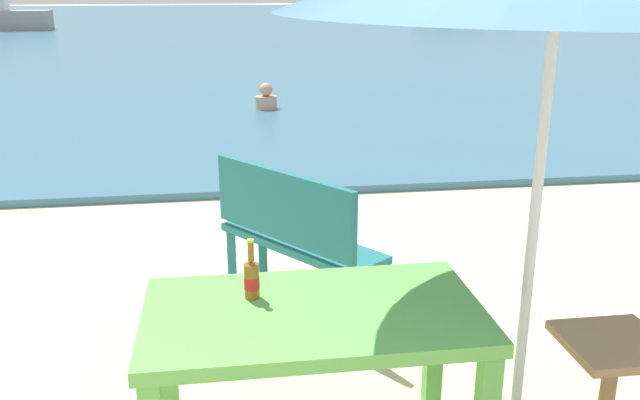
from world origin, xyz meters
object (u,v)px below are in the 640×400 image
Objects in this scene: boat_barge at (448,7)px; boat_sailboat at (1,18)px; side_table_wood at (610,377)px; bench_teal_center at (293,232)px; beer_bottle_amber at (252,278)px; swimmer_person at (266,99)px; boat_cargo_ship at (508,2)px; picnic_table_green at (314,332)px.

boat_sailboat is at bearing -161.11° from boat_barge.
side_table_wood is 2.01m from bench_teal_center.
bench_teal_center is (0.32, 1.36, -0.31)m from beer_bottle_amber.
bench_teal_center is at bearing -109.76° from boat_barge.
side_table_wood is at bearing -7.09° from beer_bottle_amber.
swimmer_person is at bearing -113.88° from boat_barge.
beer_bottle_amber is at bearing -103.16° from bench_teal_center.
boat_barge is at bearing 66.12° from swimmer_person.
boat_cargo_ship reaches higher than swimmer_person.
bench_teal_center reaches higher than side_table_wood.
boat_barge is at bearing -130.45° from boat_cargo_ship.
swimmer_person is at bearing -63.95° from boat_sailboat.
beer_bottle_amber is at bearing 150.77° from picnic_table_green.
picnic_table_green is 0.35m from beer_bottle_amber.
beer_bottle_amber reaches higher than swimmer_person.
side_table_wood reaches higher than swimmer_person.
bench_teal_center is at bearing -114.41° from boat_cargo_ship.
boat_cargo_ship is at bearing 67.84° from side_table_wood.
boat_cargo_ship is at bearing 65.93° from beer_bottle_amber.
swimmer_person is 0.11× the size of boat_barge.
boat_sailboat is at bearing 107.65° from beer_bottle_amber.
boat_barge is 21.94m from boat_sailboat.
boat_sailboat is at bearing 110.49° from side_table_wood.
boat_barge is at bearing 70.24° from bench_teal_center.
swimmer_person is (0.37, 8.36, -0.41)m from picnic_table_green.
boat_cargo_ship reaches higher than picnic_table_green.
boat_barge is (12.13, 34.23, -0.28)m from beer_bottle_amber.
picnic_table_green is 0.38× the size of boat_sailboat.
beer_bottle_amber is at bearing -94.25° from swimmer_person.
boat_cargo_ship is 1.09× the size of boat_sailboat.
side_table_wood is 1.32× the size of swimmer_person.
picnic_table_green is 5.28× the size of beer_bottle_amber.
side_table_wood is at bearing -2.54° from picnic_table_green.
beer_bottle_amber is 0.07× the size of boat_barge.
side_table_wood is 0.46× the size of bench_teal_center.
boat_barge is at bearing 18.89° from boat_sailboat.
bench_teal_center is 6.87m from swimmer_person.
swimmer_person is 0.10× the size of boat_cargo_ship.
side_table_wood is 0.13× the size of boat_cargo_ship.
boat_cargo_ship is (17.19, 42.22, 0.25)m from side_table_wood.
picnic_table_green is at bearing -29.23° from beer_bottle_amber.
boat_cargo_ship reaches higher than boat_barge.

